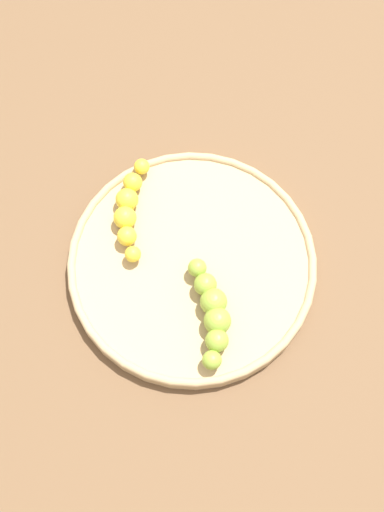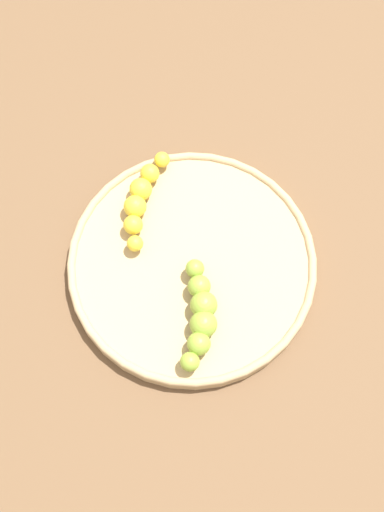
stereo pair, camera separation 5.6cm
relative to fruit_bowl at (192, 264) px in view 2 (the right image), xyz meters
name	(u,v)px [view 2 (the right image)]	position (x,y,z in m)	size (l,w,h in m)	color
ground_plane	(192,267)	(0.00, 0.00, -0.01)	(2.40, 2.40, 0.00)	brown
fruit_bowl	(192,264)	(0.00, 0.00, 0.00)	(0.30, 0.30, 0.02)	tan
banana_yellow	(141,199)	(0.04, -0.09, 0.02)	(0.07, 0.12, 0.03)	yellow
banana_green	(200,314)	(0.01, 0.07, 0.02)	(0.06, 0.13, 0.03)	#8CAD38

